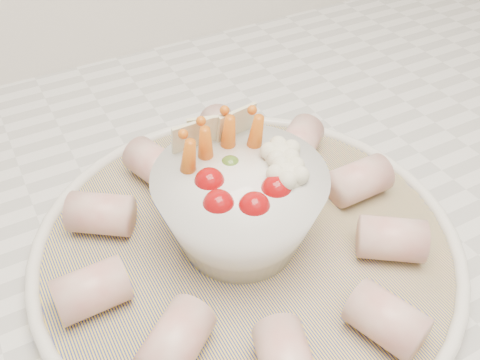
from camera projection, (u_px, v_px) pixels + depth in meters
serving_platter at (247, 244)px, 0.48m from camera, size 0.38×0.38×0.02m
veggie_bowl at (240, 205)px, 0.45m from camera, size 0.14×0.14×0.11m
cured_meat_rolls at (246, 227)px, 0.46m from camera, size 0.32×0.33×0.04m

